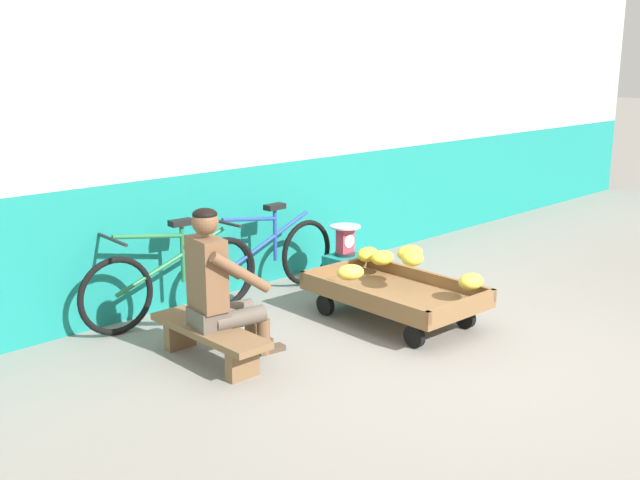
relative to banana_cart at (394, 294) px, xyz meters
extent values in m
plane|color=gray|center=(-0.32, -1.08, -0.24)|extent=(80.00, 80.00, 0.00)
cube|color=#19847A|center=(-0.32, 1.75, 0.34)|extent=(16.00, 0.30, 1.17)
cube|color=#B7B2A8|center=(-0.32, 1.75, 1.94)|extent=(16.00, 0.30, 2.03)
cube|color=brown|center=(0.00, 0.00, -0.01)|extent=(0.92, 1.48, 0.05)
cube|color=brown|center=(-0.40, 0.02, 0.07)|extent=(0.12, 1.44, 0.10)
cube|color=brown|center=(0.40, -0.02, 0.07)|extent=(0.12, 1.44, 0.10)
cube|color=brown|center=(0.04, 0.70, 0.07)|extent=(0.84, 0.09, 0.10)
cube|color=brown|center=(-0.04, -0.70, 0.07)|extent=(0.84, 0.09, 0.10)
cylinder|color=black|center=(-0.29, 0.52, -0.15)|extent=(0.06, 0.18, 0.18)
cylinder|color=black|center=(0.34, 0.49, -0.15)|extent=(0.06, 0.18, 0.18)
cylinder|color=black|center=(-0.34, -0.49, -0.15)|extent=(0.06, 0.18, 0.18)
cylinder|color=black|center=(0.29, -0.52, -0.15)|extent=(0.06, 0.18, 0.18)
ellipsoid|color=yellow|center=(-0.25, 0.27, 0.18)|extent=(0.29, 0.25, 0.13)
ellipsoid|color=yellow|center=(0.29, 0.55, 0.18)|extent=(0.27, 0.22, 0.13)
ellipsoid|color=gold|center=(0.23, -0.59, 0.18)|extent=(0.25, 0.20, 0.13)
ellipsoid|color=yellow|center=(0.30, 0.38, 0.18)|extent=(0.24, 0.19, 0.13)
ellipsoid|color=yellow|center=(0.20, 0.00, 0.32)|extent=(0.26, 0.21, 0.13)
ellipsoid|color=yellow|center=(0.09, -0.11, 0.31)|extent=(0.30, 0.28, 0.13)
cube|color=brown|center=(-1.61, 0.39, 0.00)|extent=(0.33, 1.11, 0.05)
cube|color=brown|center=(-1.60, 0.77, -0.13)|extent=(0.24, 0.09, 0.22)
cube|color=brown|center=(-1.62, 0.00, -0.13)|extent=(0.24, 0.09, 0.22)
cylinder|color=brown|center=(-1.20, 0.41, -0.11)|extent=(0.10, 0.10, 0.27)
cube|color=#4C3D2D|center=(-1.14, 0.40, -0.22)|extent=(0.23, 0.13, 0.04)
cylinder|color=brown|center=(-1.40, 0.44, 0.08)|extent=(0.42, 0.19, 0.13)
cylinder|color=brown|center=(-1.23, 0.23, -0.11)|extent=(0.10, 0.10, 0.27)
cube|color=#4C3D2D|center=(-1.17, 0.22, -0.22)|extent=(0.23, 0.13, 0.04)
cylinder|color=brown|center=(-1.43, 0.27, 0.08)|extent=(0.42, 0.19, 0.13)
cube|color=brown|center=(-1.61, 0.39, 0.10)|extent=(0.26, 0.31, 0.14)
cube|color=brown|center=(-1.61, 0.39, 0.43)|extent=(0.23, 0.35, 0.52)
cylinder|color=brown|center=(-1.42, 0.56, 0.46)|extent=(0.48, 0.15, 0.36)
cylinder|color=brown|center=(-1.49, 0.17, 0.46)|extent=(0.48, 0.15, 0.36)
sphere|color=brown|center=(-1.61, 0.39, 0.80)|extent=(0.19, 0.19, 0.19)
ellipsoid|color=black|center=(-1.61, 0.39, 0.86)|extent=(0.17, 0.17, 0.09)
cube|color=#19847F|center=(0.47, 1.00, -0.09)|extent=(0.36, 0.28, 0.30)
cylinder|color=#28282D|center=(0.47, 1.00, 0.07)|extent=(0.20, 0.20, 0.03)
cube|color=#C6384C|center=(0.47, 1.00, 0.21)|extent=(0.16, 0.10, 0.24)
cylinder|color=white|center=(0.47, 0.94, 0.21)|extent=(0.13, 0.01, 0.13)
cylinder|color=#B2B5BA|center=(0.47, 1.00, 0.34)|extent=(0.30, 0.30, 0.01)
torus|color=black|center=(-1.79, 1.36, 0.08)|extent=(0.64, 0.10, 0.64)
torus|color=black|center=(-0.78, 1.28, 0.08)|extent=(0.64, 0.10, 0.64)
cylinder|color=#236B3D|center=(-1.28, 1.32, 0.28)|extent=(1.03, 0.12, 0.43)
cylinder|color=#236B3D|center=(-1.18, 1.31, 0.32)|extent=(0.04, 0.04, 0.48)
cylinder|color=#236B3D|center=(-1.49, 1.34, 0.52)|extent=(0.62, 0.09, 0.12)
cube|color=black|center=(-1.18, 1.31, 0.59)|extent=(0.21, 0.12, 0.05)
cylinder|color=black|center=(-1.79, 1.36, 0.54)|extent=(0.07, 0.48, 0.03)
torus|color=black|center=(-0.79, 1.27, 0.08)|extent=(0.64, 0.06, 0.64)
torus|color=black|center=(0.23, 1.28, 0.08)|extent=(0.64, 0.06, 0.64)
cylinder|color=#234299|center=(-0.28, 1.28, 0.28)|extent=(1.03, 0.05, 0.43)
cylinder|color=#234299|center=(-0.18, 1.28, 0.32)|extent=(0.04, 0.04, 0.48)
cylinder|color=#234299|center=(-0.49, 1.27, 0.52)|extent=(0.62, 0.05, 0.12)
cube|color=black|center=(-0.18, 1.28, 0.59)|extent=(0.20, 0.10, 0.05)
cylinder|color=black|center=(-0.79, 1.27, 0.54)|extent=(0.04, 0.48, 0.03)
cube|color=silver|center=(0.46, 0.67, -0.12)|extent=(0.18, 0.12, 0.24)
camera|label=1|loc=(-4.60, -3.73, 1.89)|focal=41.64mm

